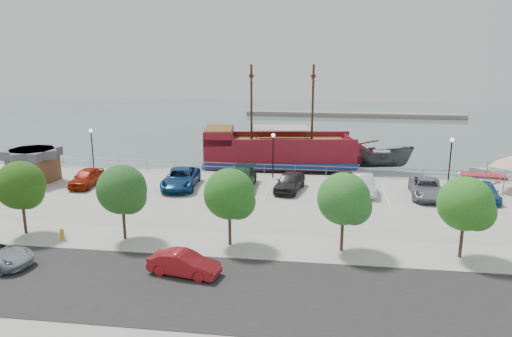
# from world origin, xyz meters

# --- Properties ---
(ground) EXTENTS (160.00, 160.00, 0.00)m
(ground) POSITION_xyz_m (0.00, 0.00, -1.00)
(ground) COLOR #455956
(street) EXTENTS (100.00, 8.00, 0.04)m
(street) POSITION_xyz_m (0.00, -16.00, 0.01)
(street) COLOR black
(street) RESTS_ON land_slab
(sidewalk) EXTENTS (100.00, 4.00, 0.05)m
(sidewalk) POSITION_xyz_m (0.00, -10.00, 0.01)
(sidewalk) COLOR #A7A297
(sidewalk) RESTS_ON land_slab
(seawall_railing) EXTENTS (50.00, 0.06, 1.00)m
(seawall_railing) POSITION_xyz_m (0.00, 7.80, 0.53)
(seawall_railing) COLOR slate
(seawall_railing) RESTS_ON land_slab
(far_shore) EXTENTS (40.00, 3.00, 0.80)m
(far_shore) POSITION_xyz_m (10.00, 55.00, -0.60)
(far_shore) COLOR gray
(far_shore) RESTS_ON ground
(pirate_ship) EXTENTS (18.93, 7.58, 11.80)m
(pirate_ship) POSITION_xyz_m (1.29, 13.41, 0.98)
(pirate_ship) COLOR maroon
(pirate_ship) RESTS_ON ground
(patrol_boat) EXTENTS (6.70, 2.77, 2.55)m
(patrol_boat) POSITION_xyz_m (10.86, 14.25, 0.28)
(patrol_boat) COLOR #414449
(patrol_boat) RESTS_ON ground
(speedboat) EXTENTS (5.54, 7.11, 1.35)m
(speedboat) POSITION_xyz_m (19.98, 9.60, -0.33)
(speedboat) COLOR white
(speedboat) RESTS_ON ground
(dock_west) EXTENTS (7.79, 4.71, 0.43)m
(dock_west) POSITION_xyz_m (-13.13, 9.20, -0.79)
(dock_west) COLOR gray
(dock_west) RESTS_ON ground
(dock_mid) EXTENTS (6.59, 2.98, 0.36)m
(dock_mid) POSITION_xyz_m (7.37, 9.20, -0.82)
(dock_mid) COLOR gray
(dock_mid) RESTS_ON ground
(dock_east) EXTENTS (7.83, 4.66, 0.43)m
(dock_east) POSITION_xyz_m (16.90, 9.20, -0.78)
(dock_east) COLOR slate
(dock_east) RESTS_ON ground
(shed) EXTENTS (4.21, 4.21, 3.10)m
(shed) POSITION_xyz_m (-21.58, 1.99, 1.65)
(shed) COLOR brown
(shed) RESTS_ON land_slab
(street_sedan) EXTENTS (4.22, 2.14, 1.33)m
(street_sedan) POSITION_xyz_m (-2.72, -14.47, 0.66)
(street_sedan) COLOR maroon
(street_sedan) RESTS_ON street
(fire_hydrant) EXTENTS (0.29, 0.29, 0.83)m
(fire_hydrant) POSITION_xyz_m (-11.92, -10.80, 0.45)
(fire_hydrant) COLOR #C18B17
(fire_hydrant) RESTS_ON sidewalk
(lamp_post_left) EXTENTS (0.36, 0.36, 4.28)m
(lamp_post_left) POSITION_xyz_m (-18.00, 6.50, 2.94)
(lamp_post_left) COLOR black
(lamp_post_left) RESTS_ON land_slab
(lamp_post_mid) EXTENTS (0.36, 0.36, 4.28)m
(lamp_post_mid) POSITION_xyz_m (0.00, 6.50, 2.94)
(lamp_post_mid) COLOR black
(lamp_post_mid) RESTS_ON land_slab
(lamp_post_right) EXTENTS (0.36, 0.36, 4.28)m
(lamp_post_right) POSITION_xyz_m (16.00, 6.50, 2.94)
(lamp_post_right) COLOR black
(lamp_post_right) RESTS_ON land_slab
(tree_b) EXTENTS (3.30, 3.20, 5.00)m
(tree_b) POSITION_xyz_m (-14.85, -10.07, 3.30)
(tree_b) COLOR #473321
(tree_b) RESTS_ON sidewalk
(tree_c) EXTENTS (3.30, 3.20, 5.00)m
(tree_c) POSITION_xyz_m (-7.85, -10.07, 3.30)
(tree_c) COLOR #473321
(tree_c) RESTS_ON sidewalk
(tree_d) EXTENTS (3.30, 3.20, 5.00)m
(tree_d) POSITION_xyz_m (-0.85, -10.07, 3.30)
(tree_d) COLOR #473321
(tree_d) RESTS_ON sidewalk
(tree_e) EXTENTS (3.30, 3.20, 5.00)m
(tree_e) POSITION_xyz_m (6.15, -10.07, 3.30)
(tree_e) COLOR #473321
(tree_e) RESTS_ON sidewalk
(tree_f) EXTENTS (3.30, 3.20, 5.00)m
(tree_f) POSITION_xyz_m (13.15, -10.07, 3.30)
(tree_f) COLOR #473321
(tree_f) RESTS_ON sidewalk
(parked_car_a) EXTENTS (1.94, 4.62, 1.56)m
(parked_car_a) POSITION_xyz_m (-16.26, 1.47, 0.78)
(parked_car_a) COLOR #961F06
(parked_car_a) RESTS_ON land_slab
(parked_car_c) EXTENTS (3.30, 6.23, 1.67)m
(parked_car_c) POSITION_xyz_m (-7.75, 2.14, 0.83)
(parked_car_c) COLOR navy
(parked_car_c) RESTS_ON land_slab
(parked_car_d) EXTENTS (2.47, 5.73, 1.64)m
(parked_car_d) POSITION_xyz_m (-2.40, 2.78, 0.82)
(parked_car_d) COLOR #194323
(parked_car_d) RESTS_ON land_slab
(parked_car_e) EXTENTS (2.82, 5.08, 1.63)m
(parked_car_e) POSITION_xyz_m (1.88, 2.45, 0.82)
(parked_car_e) COLOR black
(parked_car_e) RESTS_ON land_slab
(parked_car_f) EXTENTS (1.89, 4.83, 1.57)m
(parked_car_f) POSITION_xyz_m (8.15, 2.59, 0.78)
(parked_car_f) COLOR white
(parked_car_f) RESTS_ON land_slab
(parked_car_g) EXTENTS (2.87, 5.63, 1.52)m
(parked_car_g) POSITION_xyz_m (13.30, 2.27, 0.76)
(parked_car_g) COLOR gray
(parked_car_g) RESTS_ON land_slab
(parked_car_h) EXTENTS (2.21, 4.72, 1.33)m
(parked_car_h) POSITION_xyz_m (17.91, 2.16, 0.67)
(parked_car_h) COLOR #1B5279
(parked_car_h) RESTS_ON land_slab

